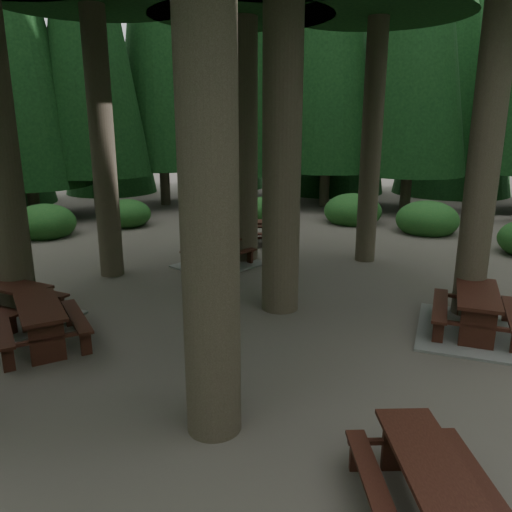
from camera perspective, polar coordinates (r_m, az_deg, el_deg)
ground at (r=11.07m, az=0.05°, el=-7.10°), size 80.00×80.00×0.00m
picnic_table_a at (r=11.14m, az=23.75°, el=-6.56°), size 3.39×3.27×0.89m
picnic_table_b at (r=10.40m, az=-23.40°, el=-6.62°), size 1.73×2.07×0.84m
picnic_table_c at (r=14.97m, az=-4.27°, el=-0.09°), size 2.65×2.34×0.78m
picnic_table_d at (r=17.65m, az=-0.51°, el=3.15°), size 2.30×2.17×0.79m
picnic_table_e at (r=6.20m, az=18.73°, el=-22.41°), size 2.10×2.20×0.75m
picnic_table_f at (r=12.14m, az=-26.05°, el=-5.27°), size 2.88×3.05×0.81m
shrub_ring at (r=11.89m, az=0.79°, el=-3.45°), size 23.86×24.64×1.49m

